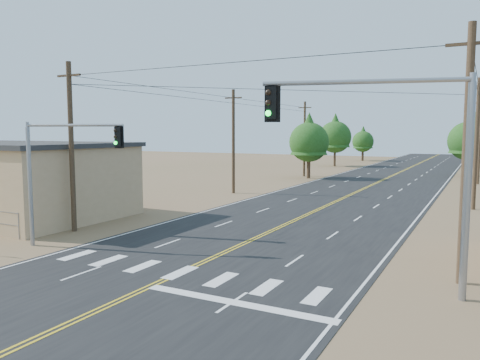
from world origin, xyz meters
The scene contains 16 objects.
ground centered at (0.00, 0.00, 0.00)m, with size 220.00×220.00×0.00m, color #826146.
road centered at (0.00, 30.00, 0.01)m, with size 15.00×200.00×0.02m, color black.
utility_pole_left_near centered at (-10.50, 12.00, 5.12)m, with size 1.80×0.30×10.00m.
utility_pole_left_mid centered at (-10.50, 32.00, 5.12)m, with size 1.80×0.30×10.00m.
utility_pole_left_far centered at (-10.50, 52.00, 5.12)m, with size 1.80×0.30×10.00m.
utility_pole_right_near centered at (10.50, 12.00, 5.12)m, with size 1.80×0.30×10.00m.
utility_pole_right_mid centered at (10.50, 32.00, 5.12)m, with size 1.80×0.30×10.00m.
utility_pole_right_far centered at (10.50, 52.00, 5.12)m, with size 1.80×0.30×10.00m.
signal_mast_left centered at (-8.26, 8.91, 4.35)m, with size 4.97×1.91×6.44m.
signal_mast_right centered at (8.60, 9.44, 5.40)m, with size 7.07×2.20×7.90m.
tree_left_near centered at (-9.01, 49.59, 5.19)m, with size 5.09×5.09×8.48m.
tree_left_mid centered at (-12.27, 72.46, 5.67)m, with size 5.56×5.56×9.27m.
tree_left_far centered at (-11.66, 90.81, 4.46)m, with size 4.38×4.38×7.29m.
tree_right_near centered at (9.00, 61.95, 5.30)m, with size 5.20×5.20×8.67m.
tree_right_mid centered at (9.39, 80.78, 4.32)m, with size 4.24×4.24×7.06m.
tree_right_far centered at (9.00, 96.81, 6.09)m, with size 5.97×5.97×9.96m.
Camera 1 is at (11.16, -7.80, 5.90)m, focal length 35.00 mm.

